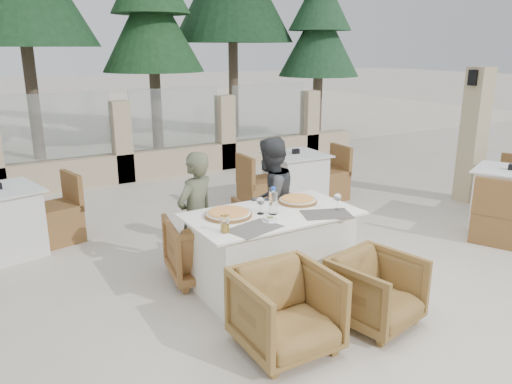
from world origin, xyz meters
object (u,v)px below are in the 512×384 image
olive_dish (270,219)px  armchair_far_right (271,227)px  pizza_right (298,200)px  beer_glass_left (225,224)px  armchair_near_left (286,311)px  wine_glass_corner (337,201)px  beer_glass_right (272,194)px  bg_table_c (506,199)px  diner_right (270,201)px  bg_table_a (2,223)px  dining_table (272,251)px  pizza_left (228,213)px  water_bottle (273,201)px  armchair_near_right (376,291)px  bg_table_b (295,179)px  diner_left (196,217)px  armchair_far_left (203,247)px  wine_glass_centre (260,205)px

olive_dish → armchair_far_right: olive_dish is taller
pizza_right → olive_dish: 0.64m
beer_glass_left → armchair_near_left: 0.89m
wine_glass_corner → beer_glass_right: 0.68m
beer_glass_left → bg_table_c: (4.15, 0.13, -0.46)m
beer_glass_right → diner_right: 0.28m
diner_right → bg_table_a: (-2.48, 1.67, -0.30)m
dining_table → diner_right: bearing=59.9°
pizza_left → olive_dish: size_ratio=3.97×
dining_table → armchair_near_left: bearing=-116.5°
water_bottle → armchair_near_right: size_ratio=0.39×
armchair_near_left → bg_table_c: (4.00, 0.83, 0.06)m
armchair_near_left → beer_glass_right: bearing=62.7°
armchair_far_right → bg_table_b: bg_table_b is taller
bg_table_b → diner_left: bearing=-143.6°
beer_glass_right → armchair_far_left: size_ratio=0.19×
pizza_left → dining_table: bearing=-17.2°
armchair_near_right → diner_left: (-0.93, 1.58, 0.35)m
pizza_left → bg_table_a: 2.77m
wine_glass_centre → beer_glass_left: 0.57m
dining_table → armchair_near_left: dining_table is taller
beer_glass_right → bg_table_b: size_ratio=0.08×
wine_glass_corner → bg_table_a: size_ratio=0.11×
armchair_near_right → wine_glass_centre: bearing=104.0°
pizza_left → armchair_far_left: (-0.07, 0.43, -0.48)m
beer_glass_right → armchair_far_left: beer_glass_right is taller
armchair_near_left → diner_right: diner_right is taller
wine_glass_centre → armchair_near_right: bearing=-63.8°
pizza_left → diner_left: size_ratio=0.33×
pizza_right → armchair_far_right: size_ratio=0.53×
water_bottle → diner_left: diner_left is taller
armchair_far_right → diner_left: (-0.97, -0.12, 0.33)m
wine_glass_centre → wine_glass_corner: 0.74m
beer_glass_right → armchair_near_left: size_ratio=0.19×
dining_table → armchair_near_right: dining_table is taller
water_bottle → armchair_far_right: water_bottle is taller
beer_glass_right → pizza_right: bearing=-43.2°
beer_glass_left → bg_table_b: beer_glass_left is taller
pizza_left → bg_table_c: bearing=-3.2°
bg_table_a → bg_table_c: 6.15m
pizza_right → wine_glass_corner: wine_glass_corner is taller
olive_dish → armchair_far_left: (-0.33, 0.74, -0.47)m
water_bottle → armchair_near_left: (-0.45, -0.90, -0.57)m
beer_glass_right → armchair_far_right: 0.67m
beer_glass_right → armchair_near_right: size_ratio=0.21×
pizza_right → wine_glass_corner: bearing=-64.1°
armchair_far_right → beer_glass_right: bearing=64.1°
pizza_right → armchair_near_right: size_ratio=0.58×
beer_glass_left → armchair_far_right: bearing=41.3°
armchair_near_left → bg_table_a: size_ratio=0.44×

